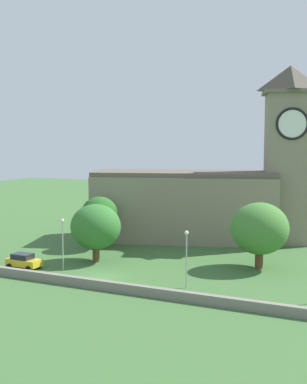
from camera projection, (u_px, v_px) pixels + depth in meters
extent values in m
plane|color=#3D6633|center=(157.00, 251.00, 71.78)|extent=(200.00, 200.00, 0.00)
cube|color=gray|center=(184.00, 208.00, 79.83)|extent=(29.66, 18.48, 9.93)
cube|color=#5C5547|center=(185.00, 173.00, 79.27)|extent=(29.41, 17.66, 0.70)
cube|color=gray|center=(288.00, 169.00, 77.18)|extent=(8.37, 8.37, 22.19)
cube|color=#675F4F|center=(290.00, 92.00, 75.98)|extent=(9.71, 9.71, 0.50)
pyramid|color=#484338|center=(290.00, 78.00, 75.76)|extent=(8.79, 8.79, 3.67)
cylinder|color=white|center=(292.00, 124.00, 73.13)|extent=(4.12, 1.39, 4.27)
torus|color=black|center=(292.00, 124.00, 73.13)|extent=(4.56, 1.76, 4.66)
cube|color=gray|center=(83.00, 282.00, 54.62)|extent=(59.69, 0.70, 0.98)
cube|color=gold|center=(24.00, 262.00, 62.38)|extent=(4.28, 2.01, 0.81)
cube|color=#1E232B|center=(23.00, 256.00, 62.40)|extent=(2.41, 1.75, 0.65)
cylinder|color=black|center=(39.00, 265.00, 62.67)|extent=(0.66, 0.36, 0.65)
cylinder|color=black|center=(28.00, 269.00, 60.93)|extent=(0.66, 0.36, 0.65)
cylinder|color=black|center=(20.00, 263.00, 63.92)|extent=(0.66, 0.36, 0.65)
cylinder|color=black|center=(9.00, 266.00, 62.18)|extent=(0.66, 0.36, 0.65)
cylinder|color=#9EA0A5|center=(63.00, 246.00, 61.17)|extent=(0.14, 0.14, 5.79)
sphere|color=#F4EFCC|center=(62.00, 221.00, 60.84)|extent=(0.44, 0.44, 0.44)
cylinder|color=#9EA0A5|center=(186.00, 261.00, 53.97)|extent=(0.14, 0.14, 5.69)
sphere|color=#F4EFCC|center=(187.00, 233.00, 53.65)|extent=(0.44, 0.44, 0.44)
cylinder|color=brown|center=(259.00, 259.00, 62.26)|extent=(0.98, 0.98, 2.29)
ellipsoid|color=#427A33|center=(260.00, 228.00, 61.86)|extent=(6.99, 6.99, 6.29)
cylinder|color=brown|center=(100.00, 237.00, 73.30)|extent=(0.71, 0.71, 3.31)
ellipsoid|color=#286023|center=(99.00, 213.00, 72.93)|extent=(5.06, 5.06, 4.56)
cylinder|color=brown|center=(96.00, 253.00, 65.68)|extent=(0.90, 0.90, 2.13)
ellipsoid|color=#33702D|center=(96.00, 227.00, 65.32)|extent=(6.41, 6.41, 5.77)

